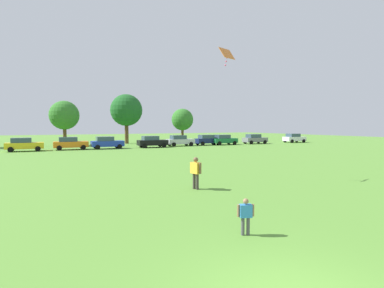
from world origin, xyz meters
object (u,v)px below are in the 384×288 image
(kite, at_px, (227,55))
(parked_car_navy_5, at_px, (208,140))
(child_kite_flyer, at_px, (246,213))
(tree_right, at_px, (126,110))
(adult_bystander, at_px, (196,170))
(parked_car_orange_1, at_px, (70,143))
(tree_far_right, at_px, (182,120))
(parked_car_yellow_0, at_px, (24,144))
(parked_car_white_8, at_px, (294,138))
(parked_car_blue_2, at_px, (107,143))
(tree_center, at_px, (64,115))
(parked_car_gray_7, at_px, (255,139))
(parked_car_black_3, at_px, (152,142))
(parked_car_silver_4, at_px, (180,140))
(parked_car_green_6, at_px, (224,140))

(kite, height_order, parked_car_navy_5, kite)
(child_kite_flyer, xyz_separation_m, tree_right, (7.93, 46.02, 5.22))
(adult_bystander, bearing_deg, parked_car_orange_1, -7.49)
(tree_far_right, bearing_deg, parked_car_yellow_0, -160.84)
(adult_bystander, distance_m, parked_car_white_8, 45.88)
(parked_car_blue_2, bearing_deg, adult_bystander, -91.88)
(tree_center, xyz_separation_m, tree_far_right, (20.42, -0.02, -0.51))
(parked_car_blue_2, relative_size, parked_car_gray_7, 1.00)
(child_kite_flyer, height_order, kite, kite)
(child_kite_flyer, xyz_separation_m, tree_center, (-2.24, 44.78, 4.14))
(parked_car_black_3, xyz_separation_m, parked_car_gray_7, (19.00, 0.56, 0.00))
(kite, relative_size, parked_car_silver_4, 0.27)
(parked_car_orange_1, relative_size, parked_car_blue_2, 1.00)
(parked_car_white_8, bearing_deg, tree_center, 166.73)
(parked_car_gray_7, bearing_deg, parked_car_orange_1, 179.41)
(parked_car_silver_4, bearing_deg, parked_car_black_3, -167.54)
(parked_car_black_3, relative_size, parked_car_navy_5, 1.00)
(kite, relative_size, parked_car_black_3, 0.27)
(parked_car_gray_7, bearing_deg, tree_right, 152.64)
(parked_car_yellow_0, xyz_separation_m, tree_center, (5.25, 8.94, 3.93))
(parked_car_orange_1, bearing_deg, parked_car_yellow_0, -178.50)
(parked_car_blue_2, relative_size, tree_right, 0.50)
(parked_car_gray_7, bearing_deg, parked_car_yellow_0, 179.72)
(kite, bearing_deg, parked_car_silver_4, 71.66)
(adult_bystander, xyz_separation_m, parked_car_silver_4, (12.25, 29.80, -0.11))
(child_kite_flyer, relative_size, parked_car_blue_2, 0.25)
(kite, xyz_separation_m, parked_car_yellow_0, (-12.07, 27.58, -6.53))
(parked_car_white_8, xyz_separation_m, tree_center, (-39.26, 9.26, 3.93))
(parked_car_gray_7, xyz_separation_m, tree_far_right, (-9.76, 9.09, 3.43))
(adult_bystander, relative_size, parked_car_silver_4, 0.38)
(kite, height_order, parked_car_silver_4, kite)
(parked_car_navy_5, bearing_deg, parked_car_green_6, -15.13)
(kite, height_order, parked_car_black_3, kite)
(adult_bystander, relative_size, kite, 1.43)
(adult_bystander, relative_size, tree_far_right, 0.26)
(parked_car_black_3, distance_m, parked_car_navy_5, 9.99)
(parked_car_gray_7, bearing_deg, parked_car_blue_2, -179.45)
(child_kite_flyer, relative_size, parked_car_orange_1, 0.25)
(parked_car_white_8, xyz_separation_m, tree_right, (-29.09, 10.50, 5.01))
(adult_bystander, xyz_separation_m, parked_car_white_8, (35.44, 29.14, -0.11))
(child_kite_flyer, relative_size, tree_far_right, 0.17)
(parked_car_black_3, bearing_deg, child_kite_flyer, -104.29)
(parked_car_yellow_0, relative_size, tree_far_right, 0.68)
(adult_bystander, height_order, parked_car_blue_2, parked_car_blue_2)
(parked_car_gray_7, xyz_separation_m, parked_car_white_8, (9.08, -0.15, 0.00))
(parked_car_silver_4, distance_m, tree_far_right, 10.20)
(parked_car_navy_5, relative_size, parked_car_gray_7, 1.00)
(parked_car_yellow_0, relative_size, tree_right, 0.50)
(adult_bystander, xyz_separation_m, tree_center, (-3.83, 38.40, 3.82))
(parked_car_black_3, height_order, parked_car_navy_5, same)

